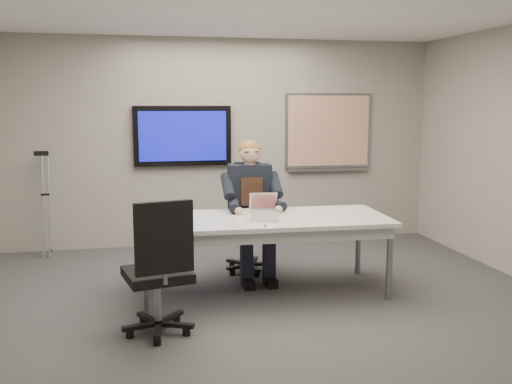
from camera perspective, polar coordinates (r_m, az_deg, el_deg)
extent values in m
cube|color=#38383B|center=(5.22, 1.15, -12.82)|extent=(6.00, 6.00, 0.02)
cube|color=#A39D93|center=(7.83, -3.70, 4.94)|extent=(6.00, 0.02, 2.80)
cube|color=#A39D93|center=(2.11, 19.74, -6.14)|extent=(6.00, 0.02, 2.80)
cube|color=white|center=(5.80, 0.70, -2.75)|extent=(2.58, 1.14, 0.04)
cube|color=silver|center=(5.81, 0.70, -3.57)|extent=(2.47, 1.03, 0.11)
cylinder|color=gray|center=(5.37, -11.10, -8.18)|extent=(0.06, 0.06, 0.74)
cylinder|color=gray|center=(5.81, 13.20, -6.94)|extent=(0.06, 0.06, 0.74)
cylinder|color=gray|center=(6.23, -10.94, -5.80)|extent=(0.06, 0.06, 0.74)
cylinder|color=gray|center=(6.61, 10.19, -4.93)|extent=(0.06, 0.06, 0.74)
cube|color=black|center=(7.72, -7.35, 5.58)|extent=(1.30, 0.08, 0.80)
cube|color=#0C0E88|center=(7.67, -7.33, 5.56)|extent=(1.16, 0.01, 0.66)
cube|color=gray|center=(8.15, 7.23, 6.10)|extent=(1.25, 0.04, 1.05)
cube|color=silver|center=(8.13, 7.28, 6.09)|extent=(1.18, 0.01, 0.98)
cube|color=gray|center=(8.16, 7.23, 2.23)|extent=(1.18, 0.05, 0.04)
cylinder|color=gray|center=(6.61, -0.71, -5.35)|extent=(0.07, 0.07, 0.40)
cube|color=black|center=(6.57, -0.71, -3.68)|extent=(0.57, 0.57, 0.08)
cube|color=black|center=(6.74, -0.81, -0.22)|extent=(0.46, 0.12, 0.57)
cylinder|color=gray|center=(4.94, -9.78, -10.36)|extent=(0.07, 0.07, 0.40)
cube|color=black|center=(4.88, -9.84, -8.13)|extent=(0.61, 0.61, 0.08)
cube|color=black|center=(4.56, -9.18, -4.54)|extent=(0.47, 0.16, 0.58)
cube|color=black|center=(6.46, -0.66, -0.07)|extent=(0.48, 0.29, 0.65)
cube|color=#362016|center=(6.31, -0.42, 0.04)|extent=(0.25, 0.03, 0.31)
sphere|color=#DEA388|center=(6.37, -0.61, 3.96)|extent=(0.23, 0.23, 0.23)
ellipsoid|color=brown|center=(6.38, -0.64, 4.28)|extent=(0.25, 0.25, 0.21)
cube|color=silver|center=(5.96, 0.99, -2.15)|extent=(0.31, 0.23, 0.02)
cube|color=black|center=(5.95, 1.01, -2.08)|extent=(0.26, 0.16, 0.00)
cube|color=silver|center=(6.07, 0.72, -0.96)|extent=(0.30, 0.10, 0.19)
cube|color=red|center=(6.06, 0.73, -0.95)|extent=(0.26, 0.08, 0.16)
cylinder|color=black|center=(5.39, 0.93, -3.36)|extent=(0.05, 0.13, 0.01)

